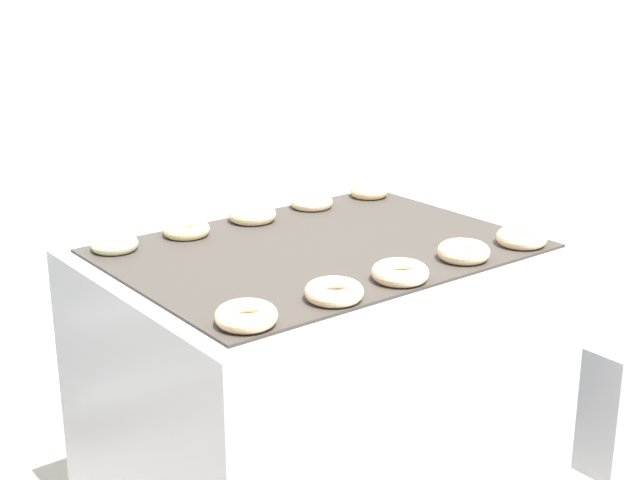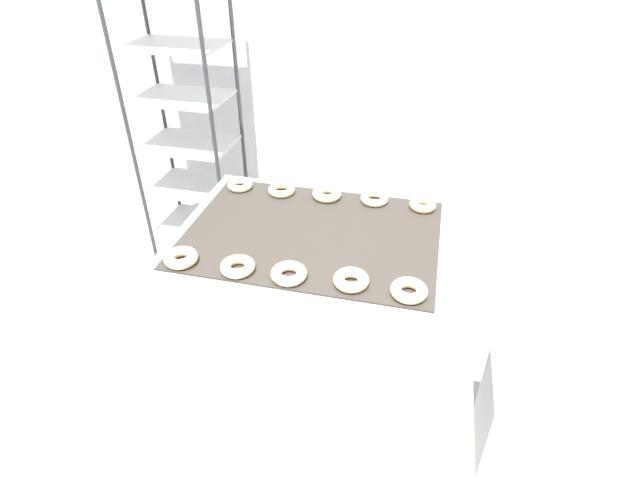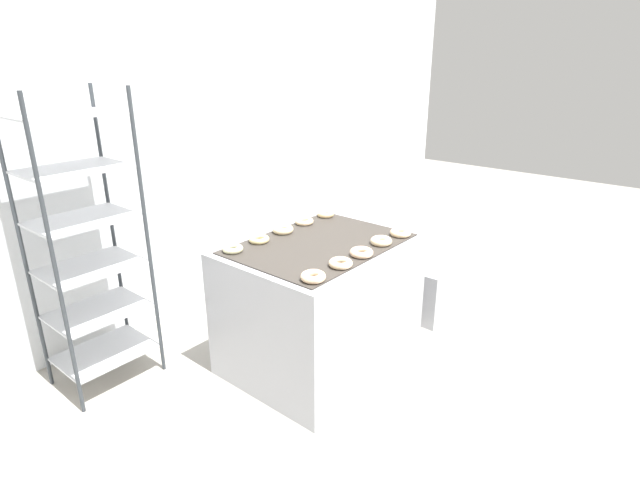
{
  "view_description": "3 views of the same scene",
  "coord_description": "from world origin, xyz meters",
  "px_view_note": "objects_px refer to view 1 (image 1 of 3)",
  "views": [
    {
      "loc": [
        -1.44,
        -1.14,
        1.64
      ],
      "look_at": [
        0.0,
        0.71,
        0.9
      ],
      "focal_mm": 50.0,
      "sensor_mm": 36.0,
      "label": 1
    },
    {
      "loc": [
        0.46,
        -1.09,
        2.09
      ],
      "look_at": [
        0.0,
        0.86,
        0.74
      ],
      "focal_mm": 28.0,
      "sensor_mm": 36.0,
      "label": 2
    },
    {
      "loc": [
        -2.34,
        -1.22,
        2.02
      ],
      "look_at": [
        0.0,
        0.71,
        0.9
      ],
      "focal_mm": 28.0,
      "sensor_mm": 36.0,
      "label": 3
    }
  ],
  "objects_px": {
    "donut_near_center": "(400,272)",
    "donut_far_right": "(312,202)",
    "glaze_bin": "(600,390)",
    "fryer_machine": "(320,390)",
    "donut_near_leftmost": "(246,316)",
    "donut_near_right": "(464,252)",
    "donut_near_left": "(334,292)",
    "donut_near_rightmost": "(522,238)",
    "donut_far_left": "(186,229)",
    "donut_far_center": "(252,214)",
    "donut_far_rightmost": "(369,191)",
    "donut_far_leftmost": "(115,244)"
  },
  "relations": [
    {
      "from": "donut_far_leftmost",
      "to": "donut_near_right",
      "type": "bearing_deg",
      "value": -42.56
    },
    {
      "from": "glaze_bin",
      "to": "donut_near_center",
      "type": "height_order",
      "value": "donut_near_center"
    },
    {
      "from": "fryer_machine",
      "to": "donut_far_left",
      "type": "height_order",
      "value": "donut_far_left"
    },
    {
      "from": "donut_near_left",
      "to": "donut_far_left",
      "type": "relative_size",
      "value": 1.04
    },
    {
      "from": "donut_near_rightmost",
      "to": "donut_far_leftmost",
      "type": "relative_size",
      "value": 1.1
    },
    {
      "from": "donut_near_left",
      "to": "fryer_machine",
      "type": "bearing_deg",
      "value": 56.74
    },
    {
      "from": "donut_far_center",
      "to": "donut_far_rightmost",
      "type": "relative_size",
      "value": 1.13
    },
    {
      "from": "donut_near_left",
      "to": "donut_far_left",
      "type": "distance_m",
      "value": 0.66
    },
    {
      "from": "donut_near_left",
      "to": "donut_near_rightmost",
      "type": "bearing_deg",
      "value": 0.62
    },
    {
      "from": "fryer_machine",
      "to": "donut_near_rightmost",
      "type": "distance_m",
      "value": 0.73
    },
    {
      "from": "glaze_bin",
      "to": "donut_far_leftmost",
      "type": "distance_m",
      "value": 1.73
    },
    {
      "from": "glaze_bin",
      "to": "donut_near_right",
      "type": "distance_m",
      "value": 1.04
    },
    {
      "from": "glaze_bin",
      "to": "donut_far_rightmost",
      "type": "relative_size",
      "value": 3.45
    },
    {
      "from": "fryer_machine",
      "to": "donut_far_center",
      "type": "bearing_deg",
      "value": 91.19
    },
    {
      "from": "donut_near_left",
      "to": "donut_far_leftmost",
      "type": "xyz_separation_m",
      "value": [
        -0.24,
        0.66,
        -0.0
      ]
    },
    {
      "from": "donut_far_left",
      "to": "donut_far_right",
      "type": "xyz_separation_m",
      "value": [
        0.47,
        0.02,
        0.0
      ]
    },
    {
      "from": "donut_far_center",
      "to": "donut_near_leftmost",
      "type": "bearing_deg",
      "value": -124.66
    },
    {
      "from": "donut_near_center",
      "to": "donut_far_right",
      "type": "bearing_deg",
      "value": 70.51
    },
    {
      "from": "donut_far_right",
      "to": "donut_near_leftmost",
      "type": "bearing_deg",
      "value": -135.77
    },
    {
      "from": "donut_near_center",
      "to": "donut_far_center",
      "type": "xyz_separation_m",
      "value": [
        0.0,
        0.66,
        0.0
      ]
    },
    {
      "from": "glaze_bin",
      "to": "donut_near_rightmost",
      "type": "distance_m",
      "value": 0.89
    },
    {
      "from": "donut_near_center",
      "to": "glaze_bin",
      "type": "bearing_deg",
      "value": 4.21
    },
    {
      "from": "donut_far_right",
      "to": "donut_near_left",
      "type": "bearing_deg",
      "value": -123.65
    },
    {
      "from": "donut_far_leftmost",
      "to": "donut_far_left",
      "type": "distance_m",
      "value": 0.22
    },
    {
      "from": "donut_near_right",
      "to": "donut_near_rightmost",
      "type": "relative_size",
      "value": 0.99
    },
    {
      "from": "donut_far_leftmost",
      "to": "donut_near_rightmost",
      "type": "bearing_deg",
      "value": -35.34
    },
    {
      "from": "donut_near_left",
      "to": "donut_near_center",
      "type": "distance_m",
      "value": 0.21
    },
    {
      "from": "donut_near_left",
      "to": "donut_near_center",
      "type": "xyz_separation_m",
      "value": [
        0.21,
        0.0,
        0.0
      ]
    },
    {
      "from": "donut_near_center",
      "to": "donut_far_center",
      "type": "relative_size",
      "value": 0.99
    },
    {
      "from": "fryer_machine",
      "to": "donut_near_center",
      "type": "height_order",
      "value": "donut_near_center"
    },
    {
      "from": "fryer_machine",
      "to": "donut_far_center",
      "type": "relative_size",
      "value": 8.35
    },
    {
      "from": "donut_near_center",
      "to": "donut_far_rightmost",
      "type": "relative_size",
      "value": 1.12
    },
    {
      "from": "donut_near_right",
      "to": "donut_far_right",
      "type": "xyz_separation_m",
      "value": [
        -0.0,
        0.66,
        -0.0
      ]
    },
    {
      "from": "donut_near_left",
      "to": "donut_near_rightmost",
      "type": "relative_size",
      "value": 0.99
    },
    {
      "from": "donut_near_left",
      "to": "donut_far_center",
      "type": "relative_size",
      "value": 0.97
    },
    {
      "from": "donut_near_leftmost",
      "to": "donut_far_rightmost",
      "type": "height_order",
      "value": "donut_near_leftmost"
    },
    {
      "from": "donut_far_leftmost",
      "to": "donut_far_center",
      "type": "height_order",
      "value": "donut_far_center"
    },
    {
      "from": "donut_near_leftmost",
      "to": "donut_far_left",
      "type": "height_order",
      "value": "donut_near_leftmost"
    },
    {
      "from": "donut_near_leftmost",
      "to": "donut_near_right",
      "type": "relative_size",
      "value": 0.99
    },
    {
      "from": "donut_far_left",
      "to": "glaze_bin",
      "type": "bearing_deg",
      "value": -24.62
    },
    {
      "from": "donut_far_center",
      "to": "donut_near_right",
      "type": "bearing_deg",
      "value": -69.58
    },
    {
      "from": "donut_far_left",
      "to": "donut_far_leftmost",
      "type": "bearing_deg",
      "value": 179.69
    },
    {
      "from": "glaze_bin",
      "to": "fryer_machine",
      "type": "bearing_deg",
      "value": 165.78
    },
    {
      "from": "fryer_machine",
      "to": "glaze_bin",
      "type": "xyz_separation_m",
      "value": [
        1.02,
        -0.26,
        -0.22
      ]
    },
    {
      "from": "donut_near_right",
      "to": "donut_far_center",
      "type": "distance_m",
      "value": 0.69
    },
    {
      "from": "donut_far_leftmost",
      "to": "donut_near_left",
      "type": "bearing_deg",
      "value": -69.82
    },
    {
      "from": "glaze_bin",
      "to": "donut_near_center",
      "type": "relative_size",
      "value": 3.08
    },
    {
      "from": "donut_far_leftmost",
      "to": "fryer_machine",
      "type": "bearing_deg",
      "value": -34.7
    },
    {
      "from": "donut_near_center",
      "to": "donut_far_leftmost",
      "type": "bearing_deg",
      "value": 124.67
    },
    {
      "from": "donut_far_left",
      "to": "donut_far_center",
      "type": "distance_m",
      "value": 0.23
    }
  ]
}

